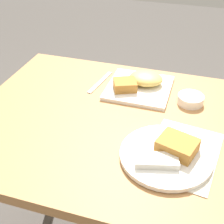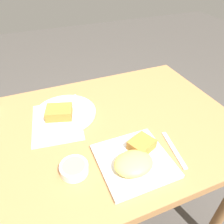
% 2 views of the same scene
% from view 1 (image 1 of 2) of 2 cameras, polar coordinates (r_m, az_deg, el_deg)
% --- Properties ---
extents(dining_table, '(1.06, 0.78, 0.77)m').
position_cam_1_polar(dining_table, '(1.10, 2.18, -5.52)').
color(dining_table, '#B27A47').
rests_on(dining_table, ground_plane).
extents(menu_card, '(0.23, 0.30, 0.00)m').
position_cam_1_polar(menu_card, '(0.95, 12.75, -7.31)').
color(menu_card, beige).
rests_on(menu_card, dining_table).
extents(plate_square_near, '(0.24, 0.24, 0.06)m').
position_cam_1_polar(plate_square_near, '(1.21, 5.12, 5.15)').
color(plate_square_near, white).
rests_on(plate_square_near, dining_table).
extents(plate_oval_far, '(0.27, 0.27, 0.05)m').
position_cam_1_polar(plate_oval_far, '(0.91, 10.19, -7.45)').
color(plate_oval_far, white).
rests_on(plate_oval_far, menu_card).
extents(sauce_ramekin, '(0.09, 0.09, 0.03)m').
position_cam_1_polar(sauce_ramekin, '(1.16, 14.18, 2.30)').
color(sauce_ramekin, white).
rests_on(sauce_ramekin, dining_table).
extents(butter_knife, '(0.05, 0.18, 0.00)m').
position_cam_1_polar(butter_knife, '(1.26, -2.18, 5.48)').
color(butter_knife, silver).
rests_on(butter_knife, dining_table).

